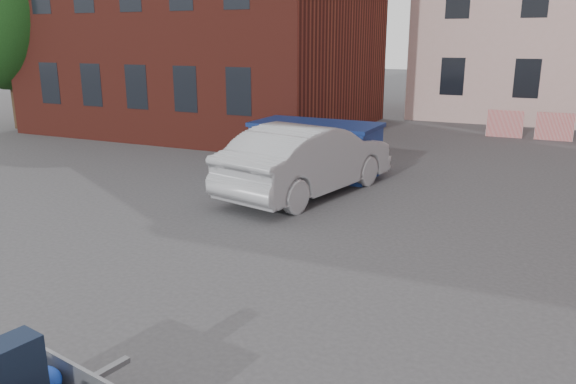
% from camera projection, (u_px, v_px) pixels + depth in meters
% --- Properties ---
extents(ground, '(120.00, 120.00, 0.00)m').
position_uv_depth(ground, '(268.00, 270.00, 9.09)').
color(ground, '#38383A').
rests_on(ground, ground).
extents(far_building, '(6.00, 6.00, 8.00)m').
position_uv_depth(far_building, '(139.00, 32.00, 35.31)').
color(far_building, maroon).
rests_on(far_building, ground).
extents(barriers, '(4.70, 0.18, 1.00)m').
position_uv_depth(barriers, '(554.00, 127.00, 20.43)').
color(barriers, red).
rests_on(barriers, ground).
extents(dumpster, '(3.45, 1.88, 1.42)m').
position_uv_depth(dumpster, '(316.00, 148.00, 15.31)').
color(dumpster, navy).
rests_on(dumpster, ground).
extents(silver_car, '(2.89, 5.37, 1.68)m').
position_uv_depth(silver_car, '(308.00, 159.00, 13.38)').
color(silver_car, '#9EA0A5').
rests_on(silver_car, ground).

